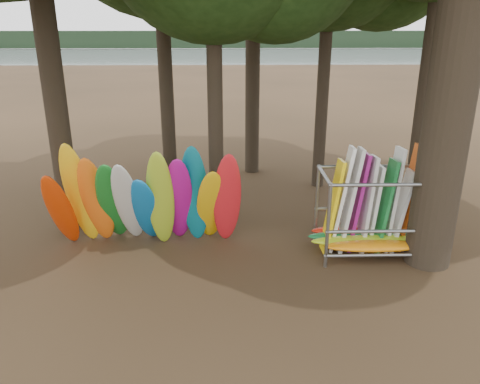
{
  "coord_description": "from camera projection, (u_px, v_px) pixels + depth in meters",
  "views": [
    {
      "loc": [
        -0.96,
        -10.44,
        5.72
      ],
      "look_at": [
        -0.65,
        1.5,
        1.4
      ],
      "focal_mm": 35.0,
      "sensor_mm": 36.0,
      "label": 1
    }
  ],
  "objects": [
    {
      "name": "ground",
      "position": [
        267.0,
        264.0,
        11.78
      ],
      "size": [
        120.0,
        120.0,
        0.0
      ],
      "primitive_type": "plane",
      "color": "#47331E",
      "rests_on": "ground"
    },
    {
      "name": "lake",
      "position": [
        234.0,
        65.0,
        68.19
      ],
      "size": [
        160.0,
        160.0,
        0.0
      ],
      "primitive_type": "plane",
      "color": "gray",
      "rests_on": "ground"
    },
    {
      "name": "far_shore",
      "position": [
        231.0,
        39.0,
        114.51
      ],
      "size": [
        160.0,
        4.0,
        4.0
      ],
      "primitive_type": "cube",
      "color": "black",
      "rests_on": "ground"
    },
    {
      "name": "kayak_row",
      "position": [
        143.0,
        202.0,
        12.19
      ],
      "size": [
        5.02,
        2.18,
        3.16
      ],
      "color": "red",
      "rests_on": "ground"
    },
    {
      "name": "storage_rack",
      "position": [
        371.0,
        216.0,
        12.07
      ],
      "size": [
        3.21,
        1.5,
        2.86
      ],
      "color": "gray",
      "rests_on": "ground"
    }
  ]
}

